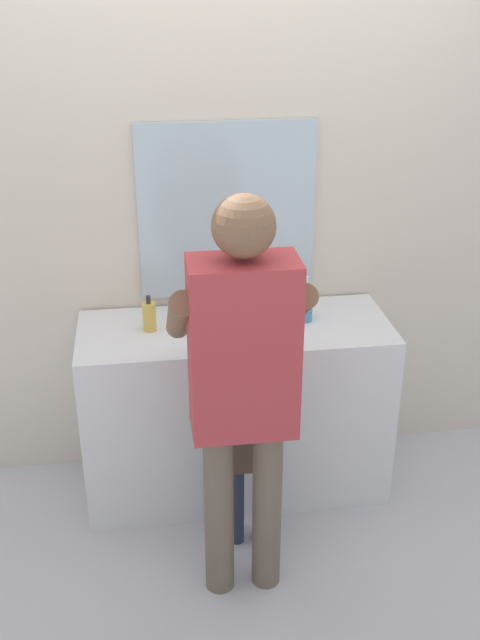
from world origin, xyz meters
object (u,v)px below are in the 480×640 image
(soap_bottle, at_px, (149,316))
(adult_parent, at_px, (243,372))
(child_toddler, at_px, (249,440))
(toothbrush_cup, at_px, (305,309))

(soap_bottle, xyz_separation_m, adult_parent, (0.32, -0.66, 0.07))
(soap_bottle, xyz_separation_m, child_toddler, (0.38, -0.42, -0.40))
(child_toddler, bearing_deg, adult_parent, -104.15)
(toothbrush_cup, bearing_deg, child_toddler, -126.98)
(toothbrush_cup, relative_size, adult_parent, 0.13)
(child_toddler, bearing_deg, toothbrush_cup, 53.02)
(toothbrush_cup, relative_size, soap_bottle, 1.25)
(adult_parent, bearing_deg, toothbrush_cup, 60.22)
(child_toddler, bearing_deg, soap_bottle, 131.87)
(soap_bottle, relative_size, child_toddler, 0.19)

